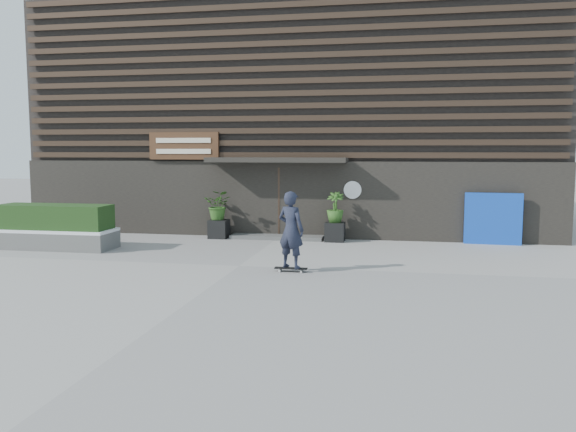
% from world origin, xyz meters
% --- Properties ---
extents(ground, '(80.00, 80.00, 0.00)m').
position_xyz_m(ground, '(0.00, 0.00, 0.00)').
color(ground, gray).
rests_on(ground, ground).
extents(entrance_step, '(3.00, 0.80, 0.12)m').
position_xyz_m(entrance_step, '(0.00, 4.60, 0.06)').
color(entrance_step, '#494947').
rests_on(entrance_step, ground).
extents(planter_pot_left, '(0.60, 0.60, 0.60)m').
position_xyz_m(planter_pot_left, '(-1.90, 4.40, 0.30)').
color(planter_pot_left, black).
rests_on(planter_pot_left, ground).
extents(bamboo_left, '(0.86, 0.75, 0.96)m').
position_xyz_m(bamboo_left, '(-1.90, 4.40, 1.08)').
color(bamboo_left, '#2D591E').
rests_on(bamboo_left, planter_pot_left).
extents(planter_pot_right, '(0.60, 0.60, 0.60)m').
position_xyz_m(planter_pot_right, '(1.90, 4.40, 0.30)').
color(planter_pot_right, black).
rests_on(planter_pot_right, ground).
extents(bamboo_right, '(0.54, 0.54, 0.96)m').
position_xyz_m(bamboo_right, '(1.90, 4.40, 1.08)').
color(bamboo_right, '#2D591E').
rests_on(bamboo_right, planter_pot_right).
extents(raised_bed, '(3.50, 1.20, 0.50)m').
position_xyz_m(raised_bed, '(-6.00, 1.57, 0.25)').
color(raised_bed, '#52524F').
rests_on(raised_bed, ground).
extents(snow_layer, '(3.50, 1.20, 0.08)m').
position_xyz_m(snow_layer, '(-6.00, 1.57, 0.54)').
color(snow_layer, white).
rests_on(snow_layer, raised_bed).
extents(hedge, '(3.30, 1.00, 0.70)m').
position_xyz_m(hedge, '(-6.00, 1.57, 0.93)').
color(hedge, '#193513').
rests_on(hedge, snow_layer).
extents(blue_tarp, '(1.68, 0.23, 1.57)m').
position_xyz_m(blue_tarp, '(6.68, 4.70, 0.79)').
color(blue_tarp, '#0D39AE').
rests_on(blue_tarp, ground).
extents(building, '(18.00, 11.00, 8.00)m').
position_xyz_m(building, '(-0.00, 9.96, 3.99)').
color(building, black).
rests_on(building, ground).
extents(skateboarder, '(0.78, 0.65, 1.91)m').
position_xyz_m(skateboarder, '(1.39, -0.46, 0.99)').
color(skateboarder, black).
rests_on(skateboarder, ground).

